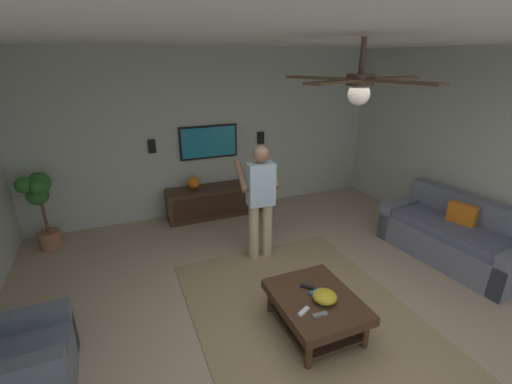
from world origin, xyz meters
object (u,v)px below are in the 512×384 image
object	(u,v)px
potted_plant_tall	(40,200)
book	(322,297)
couch	(454,237)
vase_round	(194,183)
remote_black	(307,287)
wall_speaker_right	(152,146)
ceiling_fan	(360,84)
person_standing	(260,196)
wall_speaker_left	(261,138)
coffee_table	(316,305)
remote_grey	(320,315)
armchair	(14,365)
tv	(209,142)
bowl	(325,297)
remote_white	(304,311)
media_console	(215,201)

from	to	relation	value
potted_plant_tall	book	distance (m)	4.20
couch	vase_round	xyz separation A→B (m)	(2.73, 3.08, 0.34)
remote_black	wall_speaker_right	distance (m)	3.56
potted_plant_tall	vase_round	size ratio (longest dim) A/B	5.32
ceiling_fan	person_standing	bearing A→B (deg)	-2.07
potted_plant_tall	wall_speaker_left	world-z (taller)	wall_speaker_left
coffee_table	remote_grey	world-z (taller)	remote_grey
coffee_table	potted_plant_tall	distance (m)	4.16
armchair	book	distance (m)	2.81
tv	potted_plant_tall	xyz separation A→B (m)	(-0.38, 2.65, -0.54)
remote_grey	ceiling_fan	size ratio (longest dim) A/B	0.13
person_standing	bowl	size ratio (longest dim) A/B	6.68
tv	remote_white	size ratio (longest dim) A/B	6.85
person_standing	remote_grey	bearing A→B (deg)	179.61
remote_grey	book	world-z (taller)	book
coffee_table	tv	xyz separation A→B (m)	(3.41, 0.16, 1.01)
media_console	bowl	bearing A→B (deg)	3.59
potted_plant_tall	book	bearing A→B (deg)	-136.94
potted_plant_tall	armchair	bearing A→B (deg)	-178.33
tv	remote_grey	distance (m)	3.77
bowl	vase_round	xyz separation A→B (m)	(3.30, 0.56, 0.20)
tv	book	bearing A→B (deg)	3.39
wall_speaker_left	book	bearing A→B (deg)	167.07
remote_grey	couch	bearing A→B (deg)	19.19
coffee_table	bowl	xyz separation A→B (m)	(-0.09, -0.04, 0.16)
remote_grey	vase_round	size ratio (longest dim) A/B	0.68
person_standing	wall_speaker_right	size ratio (longest dim) A/B	7.45
remote_grey	vase_round	xyz separation A→B (m)	(3.47, 0.40, 0.25)
wall_speaker_left	wall_speaker_right	size ratio (longest dim) A/B	1.00
remote_grey	remote_black	bearing A→B (deg)	79.03
couch	wall_speaker_left	size ratio (longest dim) A/B	8.99
couch	vase_round	distance (m)	4.13
person_standing	remote_grey	size ratio (longest dim) A/B	10.93
bowl	wall_speaker_right	distance (m)	3.80
armchair	vase_round	world-z (taller)	armchair
bowl	tv	bearing A→B (deg)	3.34
media_console	person_standing	bearing A→B (deg)	7.13
coffee_table	potted_plant_tall	bearing A→B (deg)	42.95
tv	wall_speaker_right	distance (m)	0.97
bowl	remote_grey	distance (m)	0.24
bowl	wall_speaker_left	size ratio (longest dim) A/B	1.12
remote_grey	bowl	bearing A→B (deg)	50.16
media_console	remote_white	bearing A→B (deg)	-1.26
potted_plant_tall	ceiling_fan	size ratio (longest dim) A/B	1.00
tv	ceiling_fan	distance (m)	3.99
bowl	couch	bearing A→B (deg)	-77.15
ceiling_fan	media_console	bearing A→B (deg)	2.09
bowl	remote_grey	bearing A→B (deg)	136.48
tv	person_standing	world-z (taller)	person_standing
book	person_standing	bearing A→B (deg)	-7.66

